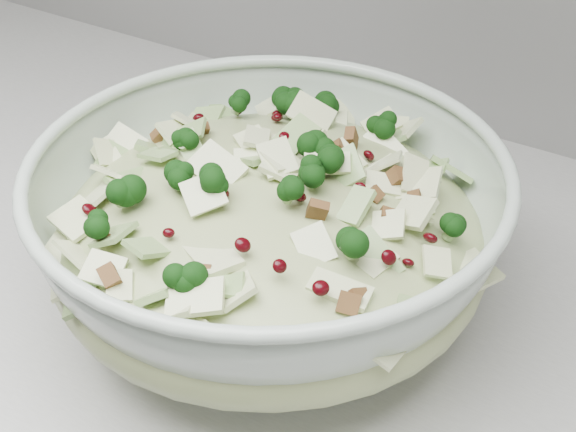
{
  "coord_description": "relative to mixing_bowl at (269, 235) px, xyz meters",
  "views": [
    {
      "loc": [
        0.11,
        1.2,
        1.35
      ],
      "look_at": [
        -0.14,
        1.61,
        1.0
      ],
      "focal_mm": 50.0,
      "sensor_mm": 36.0,
      "label": 1
    }
  ],
  "objects": [
    {
      "name": "mixing_bowl",
      "position": [
        0.0,
        0.0,
        0.0
      ],
      "size": [
        0.46,
        0.46,
        0.14
      ],
      "rotation": [
        0.0,
        0.0,
        0.35
      ],
      "color": "#B6C8B8",
      "rests_on": "counter"
    },
    {
      "name": "salad",
      "position": [
        -0.0,
        0.0,
        0.02
      ],
      "size": [
        0.4,
        0.4,
        0.14
      ],
      "rotation": [
        0.0,
        0.0,
        0.21
      ],
      "color": "tan",
      "rests_on": "mixing_bowl"
    }
  ]
}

